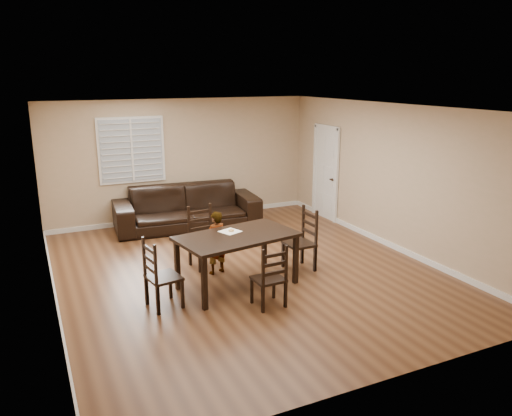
# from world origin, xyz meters

# --- Properties ---
(ground) EXTENTS (7.00, 7.00, 0.00)m
(ground) POSITION_xyz_m (0.00, 0.00, 0.00)
(ground) COLOR brown
(ground) RESTS_ON ground
(room) EXTENTS (6.04, 7.04, 2.72)m
(room) POSITION_xyz_m (0.04, 0.18, 1.81)
(room) COLOR tan
(room) RESTS_ON ground
(dining_table) EXTENTS (1.93, 1.29, 0.84)m
(dining_table) POSITION_xyz_m (-0.37, -0.53, 0.75)
(dining_table) COLOR black
(dining_table) RESTS_ON ground
(chair_near) EXTENTS (0.52, 0.49, 1.05)m
(chair_near) POSITION_xyz_m (-0.55, 0.59, 0.48)
(chair_near) COLOR black
(chair_near) RESTS_ON ground
(chair_far) EXTENTS (0.43, 0.41, 0.93)m
(chair_far) POSITION_xyz_m (-0.23, -1.44, 0.42)
(chair_far) COLOR black
(chair_far) RESTS_ON ground
(chair_left) EXTENTS (0.50, 0.52, 1.02)m
(chair_left) POSITION_xyz_m (-1.70, -0.75, 0.46)
(chair_left) COLOR black
(chair_left) RESTS_ON ground
(chair_right) EXTENTS (0.45, 0.49, 1.06)m
(chair_right) POSITION_xyz_m (0.97, -0.32, 0.48)
(chair_right) COLOR black
(chair_right) RESTS_ON ground
(child) EXTENTS (0.44, 0.35, 1.06)m
(child) POSITION_xyz_m (-0.48, 0.11, 0.53)
(child) COLOR gray
(child) RESTS_ON ground
(napkin) EXTENTS (0.36, 0.36, 0.00)m
(napkin) POSITION_xyz_m (-0.40, -0.33, 0.84)
(napkin) COLOR white
(napkin) RESTS_ON dining_table
(donut) EXTENTS (0.09, 0.09, 0.03)m
(donut) POSITION_xyz_m (-0.38, -0.32, 0.86)
(donut) COLOR #DA9F4E
(donut) RESTS_ON napkin
(sofa) EXTENTS (3.14, 1.44, 0.89)m
(sofa) POSITION_xyz_m (-0.12, 2.81, 0.44)
(sofa) COLOR black
(sofa) RESTS_ON ground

